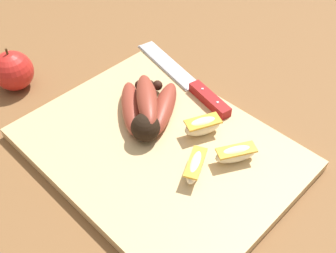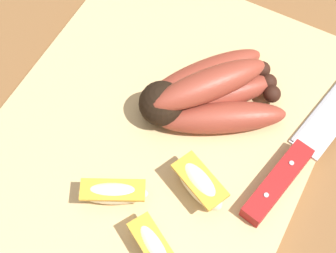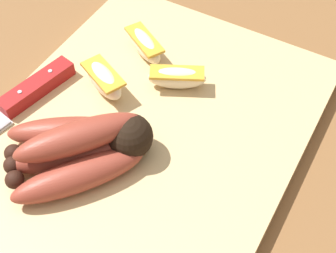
% 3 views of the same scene
% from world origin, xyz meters
% --- Properties ---
extents(ground_plane, '(6.00, 6.00, 0.00)m').
position_xyz_m(ground_plane, '(0.00, 0.00, 0.00)').
color(ground_plane, brown).
extents(cutting_board, '(0.44, 0.33, 0.02)m').
position_xyz_m(cutting_board, '(-0.00, -0.02, 0.01)').
color(cutting_board, tan).
rests_on(cutting_board, ground_plane).
extents(banana_bunch, '(0.16, 0.16, 0.06)m').
position_xyz_m(banana_bunch, '(0.06, -0.05, 0.04)').
color(banana_bunch, black).
rests_on(banana_bunch, cutting_board).
extents(chefs_knife, '(0.28, 0.09, 0.02)m').
position_xyz_m(chefs_knife, '(0.06, -0.17, 0.03)').
color(chefs_knife, silver).
rests_on(chefs_knife, cutting_board).
extents(apple_wedge_near, '(0.05, 0.07, 0.03)m').
position_xyz_m(apple_wedge_near, '(-0.03, -0.09, 0.04)').
color(apple_wedge_near, '#F4E5C1').
rests_on(apple_wedge_near, cutting_board).
extents(apple_wedge_middle, '(0.05, 0.07, 0.03)m').
position_xyz_m(apple_wedge_middle, '(-0.11, -0.08, 0.04)').
color(apple_wedge_middle, '#F4E5C1').
rests_on(apple_wedge_middle, cutting_board).
extents(apple_wedge_far, '(0.05, 0.07, 0.03)m').
position_xyz_m(apple_wedge_far, '(-0.08, -0.02, 0.04)').
color(apple_wedge_far, '#F4E5C1').
rests_on(apple_wedge_far, cutting_board).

